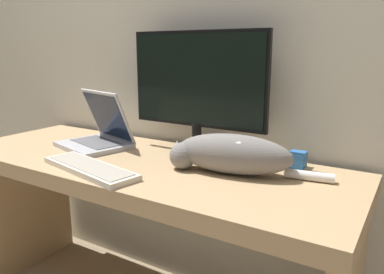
# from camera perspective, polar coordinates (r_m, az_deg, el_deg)

# --- Properties ---
(wall_back) EXTENTS (6.40, 0.06, 2.60)m
(wall_back) POSITION_cam_1_polar(r_m,az_deg,el_deg) (1.73, -0.59, 18.47)
(wall_back) COLOR beige
(wall_back) RESTS_ON ground_plane
(desk) EXTENTS (1.67, 0.60, 0.72)m
(desk) POSITION_cam_1_polar(r_m,az_deg,el_deg) (1.53, -7.86, -8.42)
(desk) COLOR tan
(desk) RESTS_ON ground_plane
(monitor) EXTENTS (0.61, 0.19, 0.50)m
(monitor) POSITION_cam_1_polar(r_m,az_deg,el_deg) (1.52, 0.76, 7.53)
(monitor) COLOR black
(monitor) RESTS_ON desk
(laptop) EXTENTS (0.35, 0.32, 0.25)m
(laptop) POSITION_cam_1_polar(r_m,az_deg,el_deg) (1.71, -14.10, 0.21)
(laptop) COLOR #B7B7BC
(laptop) RESTS_ON desk
(external_keyboard) EXTENTS (0.45, 0.21, 0.02)m
(external_keyboard) POSITION_cam_1_polar(r_m,az_deg,el_deg) (1.39, -15.34, -4.59)
(external_keyboard) COLOR beige
(external_keyboard) RESTS_ON desk
(cat) EXTENTS (0.55, 0.20, 0.14)m
(cat) POSITION_cam_1_polar(r_m,az_deg,el_deg) (1.30, 5.76, -2.50)
(cat) COLOR gray
(cat) RESTS_ON desk
(small_toy) EXTENTS (0.06, 0.06, 0.06)m
(small_toy) POSITION_cam_1_polar(r_m,az_deg,el_deg) (1.43, 15.74, -3.32)
(small_toy) COLOR #2D6BB7
(small_toy) RESTS_ON desk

